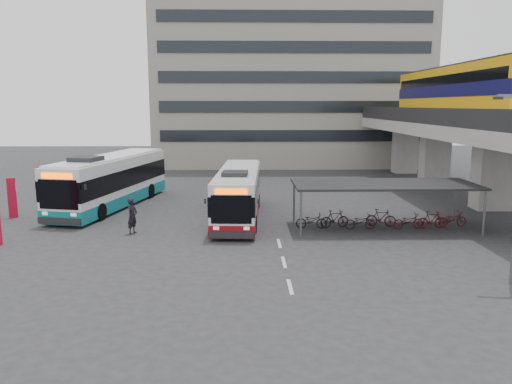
{
  "coord_description": "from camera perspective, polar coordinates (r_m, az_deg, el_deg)",
  "views": [
    {
      "loc": [
        0.78,
        -23.93,
        6.8
      ],
      "look_at": [
        1.43,
        3.46,
        2.0
      ],
      "focal_mm": 35.0,
      "sensor_mm": 36.0,
      "label": 1
    }
  ],
  "objects": [
    {
      "name": "viaduct",
      "position": [
        40.33,
        22.61,
        8.38
      ],
      "size": [
        8.0,
        32.0,
        9.68
      ],
      "color": "gray",
      "rests_on": "ground"
    },
    {
      "name": "sign_totem_north",
      "position": [
        33.7,
        -26.11,
        -0.54
      ],
      "size": [
        0.52,
        0.27,
        2.44
      ],
      "rotation": [
        0.0,
        0.0,
        0.25
      ],
      "color": "#B10A27",
      "rests_on": "ground"
    },
    {
      "name": "road_markings",
      "position": [
        22.07,
        3.21,
        -8.01
      ],
      "size": [
        0.15,
        7.6,
        0.01
      ],
      "color": "beige",
      "rests_on": "ground"
    },
    {
      "name": "bus_main",
      "position": [
        30.12,
        -2.03,
        -0.21
      ],
      "size": [
        2.95,
        11.01,
        3.22
      ],
      "rotation": [
        0.0,
        0.0,
        -0.05
      ],
      "color": "white",
      "rests_on": "ground"
    },
    {
      "name": "bike_shelter",
      "position": [
        28.53,
        14.37,
        -1.37
      ],
      "size": [
        10.0,
        4.0,
        2.54
      ],
      "color": "#595B60",
      "rests_on": "ground"
    },
    {
      "name": "ground",
      "position": [
        24.89,
        -3.12,
        -5.93
      ],
      "size": [
        120.0,
        120.0,
        0.0
      ],
      "primitive_type": "plane",
      "color": "#28282B",
      "rests_on": "ground"
    },
    {
      "name": "pedestrian",
      "position": [
        27.35,
        -13.96,
        -2.67
      ],
      "size": [
        0.67,
        0.82,
        1.94
      ],
      "primitive_type": "imported",
      "rotation": [
        0.0,
        0.0,
        1.23
      ],
      "color": "black",
      "rests_on": "ground"
    },
    {
      "name": "office_block",
      "position": [
        60.42,
        3.74,
        15.33
      ],
      "size": [
        30.0,
        15.0,
        25.0
      ],
      "primitive_type": "cube",
      "color": "gray",
      "rests_on": "ground"
    },
    {
      "name": "bus_teal",
      "position": [
        34.9,
        -16.2,
        1.17
      ],
      "size": [
        5.31,
        12.79,
        3.7
      ],
      "rotation": [
        0.0,
        0.0,
        -0.21
      ],
      "color": "white",
      "rests_on": "ground"
    }
  ]
}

